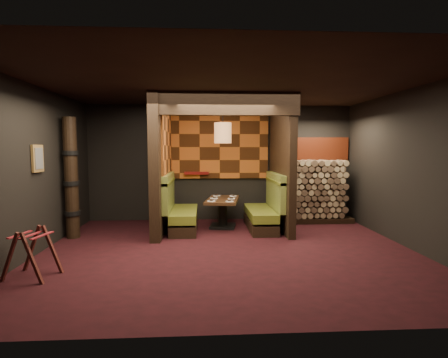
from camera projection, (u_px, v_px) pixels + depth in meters
The scene contains 23 objects.
floor at pixel (228, 251), 6.11m from camera, with size 6.50×5.50×0.02m, color black.
ceiling at pixel (228, 84), 5.85m from camera, with size 6.50×5.50×0.02m, color black.
wall_back at pixel (221, 163), 8.72m from camera, with size 6.50×0.02×2.85m, color black.
wall_front at pixel (249, 188), 3.23m from camera, with size 6.50×0.02×2.85m, color black.
wall_left at pixel (33, 170), 5.79m from camera, with size 0.02×5.50×2.85m, color black.
wall_right at pixel (412, 169), 6.17m from camera, with size 0.02×5.50×2.85m, color black.
partition_left at pixel (161, 165), 7.54m from camera, with size 0.20×2.20×2.85m, color black.
partition_right at pixel (281, 165), 7.74m from camera, with size 0.15×2.10×2.85m, color black.
header_beam at pixel (225, 104), 6.57m from camera, with size 2.85×0.18×0.44m, color black.
tapa_back_panel at pixel (220, 147), 8.64m from camera, with size 2.40×0.06×1.55m, color #A44F1B.
tapa_side_panel at pixel (167, 146), 7.69m from camera, with size 0.04×1.85×1.45m, color #A44F1B.
lacquer_shelf at pixel (197, 173), 8.60m from camera, with size 0.60×0.12×0.07m, color #63100E.
booth_bench_left at pixel (179, 212), 7.66m from camera, with size 0.68×1.60×1.14m.
booth_bench_right at pixel (265, 211), 7.76m from camera, with size 0.68×1.60×1.14m.
dining_table at pixel (223, 209), 7.89m from camera, with size 0.88×1.34×0.66m.
place_settings at pixel (223, 198), 7.86m from camera, with size 0.71×1.09×0.03m.
pendant_lamp at pixel (223, 133), 7.69m from camera, with size 0.38×0.38×0.95m.
framed_picture at pixel (38, 158), 5.88m from camera, with size 0.05×0.36×0.46m.
luggage_rack at pixel (32, 251), 4.84m from camera, with size 0.75×0.60×0.73m.
totem_column at pixel (71, 179), 6.92m from camera, with size 0.31×0.31×2.40m.
firewood_stack at pixel (315, 191), 8.51m from camera, with size 1.73×0.70×1.50m.
mosaic_header at pixel (312, 149), 8.74m from camera, with size 1.83×0.10×0.56m, color maroon.
bay_front_post at pixel (283, 164), 8.01m from camera, with size 0.08×0.08×2.85m, color black.
Camera 1 is at (-0.42, -5.96, 1.79)m, focal length 28.00 mm.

